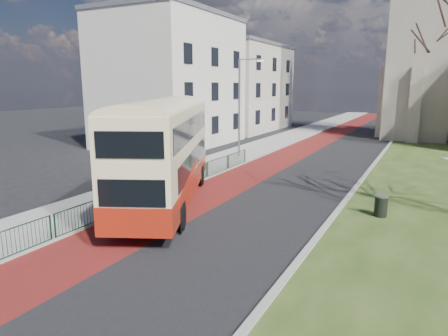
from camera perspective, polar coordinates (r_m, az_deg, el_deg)
The scene contains 12 objects.
ground at distance 16.60m, azimuth -10.78°, elevation -9.64°, with size 160.00×160.00×0.00m, color black.
road_carriageway at distance 33.62m, azimuth 12.90°, elevation 1.19°, with size 9.00×120.00×0.01m, color black.
bus_lane at distance 34.38m, azimuth 8.55°, elevation 1.59°, with size 3.40×120.00×0.01m, color #591414.
pavement_west at distance 35.76m, azimuth 2.79°, elevation 2.18°, with size 4.00×120.00×0.12m, color gray.
kerb_west at distance 34.98m, azimuth 5.77°, elevation 1.93°, with size 0.25×120.00×0.13m, color #999993.
kerb_east at distance 34.75m, azimuth 21.11°, elevation 1.13°, with size 0.25×80.00×0.13m, color #999993.
pedestrian_railing at distance 21.16m, azimuth -10.45°, elevation -3.36°, with size 0.07×24.00×1.12m.
street_block_near at distance 41.50m, azimuth -7.54°, elevation 12.37°, with size 10.30×14.30×13.00m.
street_block_far at distance 55.38m, azimuth 2.18°, elevation 11.50°, with size 10.30×16.30×11.50m.
streetlamp at distance 33.20m, azimuth 2.44°, elevation 9.32°, with size 2.13×0.18×8.00m.
bus at distance 20.18m, azimuth -8.39°, elevation 2.87°, with size 7.68×12.34×5.13m.
litter_bin at distance 19.83m, azimuth 21.51°, elevation -5.05°, with size 0.71×0.71×1.00m.
Camera 1 is at (9.72, -12.04, 6.00)m, focal length 32.00 mm.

